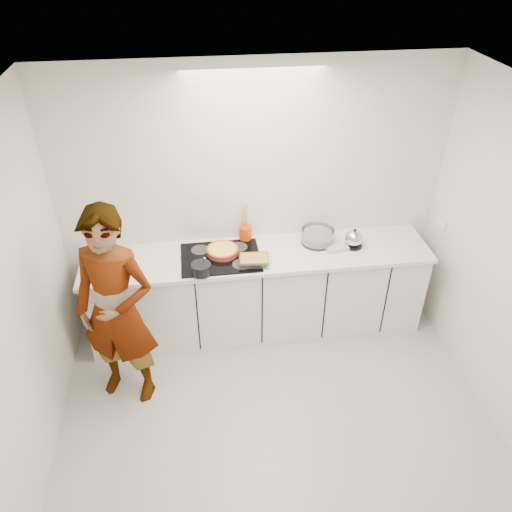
{
  "coord_description": "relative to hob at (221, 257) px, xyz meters",
  "views": [
    {
      "loc": [
        -0.53,
        -2.5,
        3.54
      ],
      "look_at": [
        -0.05,
        1.05,
        1.05
      ],
      "focal_mm": 35.0,
      "sensor_mm": 36.0,
      "label": 1
    }
  ],
  "objects": [
    {
      "name": "floor",
      "position": [
        0.35,
        -1.26,
        -0.92
      ],
      "size": [
        3.6,
        3.2,
        0.0
      ],
      "primitive_type": "cube",
      "color": "#AFAFAC",
      "rests_on": "ground"
    },
    {
      "name": "countertop",
      "position": [
        0.35,
        0.02,
        -0.03
      ],
      "size": [
        3.24,
        0.64,
        0.04
      ],
      "primitive_type": "cube",
      "color": "white",
      "rests_on": "base_cabinets"
    },
    {
      "name": "baking_dish",
      "position": [
        0.29,
        -0.13,
        0.04
      ],
      "size": [
        0.29,
        0.22,
        0.05
      ],
      "color": "silver",
      "rests_on": "hob"
    },
    {
      "name": "tart_dish",
      "position": [
        0.02,
        0.06,
        0.03
      ],
      "size": [
        0.36,
        0.36,
        0.05
      ],
      "color": "#A73322",
      "rests_on": "hob"
    },
    {
      "name": "mixing_bowl",
      "position": [
        0.94,
        0.14,
        0.06
      ],
      "size": [
        0.34,
        0.34,
        0.15
      ],
      "color": "silver",
      "rests_on": "countertop"
    },
    {
      "name": "saucepan",
      "position": [
        -0.18,
        -0.23,
        0.06
      ],
      "size": [
        0.22,
        0.22,
        0.16
      ],
      "color": "black",
      "rests_on": "hob"
    },
    {
      "name": "tea_towel",
      "position": [
        1.09,
        0.01,
        0.01
      ],
      "size": [
        0.23,
        0.18,
        0.03
      ],
      "primitive_type": "cube",
      "rotation": [
        0.0,
        0.0,
        0.16
      ],
      "color": "white",
      "rests_on": "countertop"
    },
    {
      "name": "utensil_crock",
      "position": [
        0.26,
        0.28,
        0.07
      ],
      "size": [
        0.14,
        0.14,
        0.15
      ],
      "primitive_type": "cylinder",
      "rotation": [
        0.0,
        0.0,
        0.25
      ],
      "color": "#D34405",
      "rests_on": "countertop"
    },
    {
      "name": "wall_back",
      "position": [
        0.35,
        0.34,
        0.38
      ],
      "size": [
        3.6,
        0.0,
        2.6
      ],
      "primitive_type": "cube",
      "color": "silver",
      "rests_on": "ground"
    },
    {
      "name": "hob",
      "position": [
        0.0,
        0.0,
        0.0
      ],
      "size": [
        0.72,
        0.54,
        0.01
      ],
      "primitive_type": "cube",
      "color": "black",
      "rests_on": "countertop"
    },
    {
      "name": "wall_left",
      "position": [
        -1.45,
        -1.26,
        0.38
      ],
      "size": [
        0.0,
        3.2,
        2.6
      ],
      "primitive_type": "cube",
      "color": "silver",
      "rests_on": "ground"
    },
    {
      "name": "ceiling",
      "position": [
        0.35,
        -1.26,
        1.68
      ],
      "size": [
        3.6,
        3.2,
        0.0
      ],
      "primitive_type": "cube",
      "color": "white",
      "rests_on": "wall_back"
    },
    {
      "name": "cook",
      "position": [
        -0.88,
        -0.63,
        0.0
      ],
      "size": [
        0.78,
        0.64,
        1.84
      ],
      "primitive_type": "imported",
      "rotation": [
        0.0,
        0.0,
        -0.34
      ],
      "color": "white",
      "rests_on": "floor"
    },
    {
      "name": "kettle",
      "position": [
        1.26,
        0.03,
        0.08
      ],
      "size": [
        0.19,
        0.19,
        0.19
      ],
      "color": "black",
      "rests_on": "countertop"
    },
    {
      "name": "base_cabinets",
      "position": [
        0.35,
        0.02,
        -0.48
      ],
      "size": [
        3.2,
        0.58,
        0.87
      ],
      "primitive_type": "cube",
      "color": "white",
      "rests_on": "floor"
    }
  ]
}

